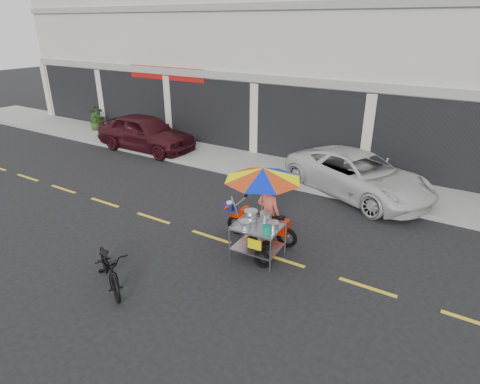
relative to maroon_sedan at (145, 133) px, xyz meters
The scene contains 9 objects.
ground 10.00m from the maroon_sedan, 28.12° to the right, with size 90.00×90.00×0.00m, color black.
sidewalk 8.86m from the maroon_sedan, ahead, with size 45.00×3.00×0.15m, color gray.
centerline 10.00m from the maroon_sedan, 28.12° to the right, with size 42.00×0.10×0.01m, color gold.
maroon_sedan is the anchor object (origin of this frame).
white_pickup 9.10m from the maroon_sedan, ahead, with size 2.23×4.84×1.35m, color silver.
plant_tall 4.96m from the maroon_sedan, 162.98° to the left, with size 0.98×0.85×1.09m, color #264A19.
plant_short 4.26m from the maroon_sedan, 169.17° to the left, with size 0.51×0.51×0.91m, color #264A19.
near_bicycle 9.74m from the maroon_sedan, 50.13° to the right, with size 0.61×1.76×0.93m, color black.
food_vendor_rig 9.44m from the maroon_sedan, 29.13° to the right, with size 2.30×1.81×2.25m.
Camera 1 is at (3.40, -7.24, 5.09)m, focal length 30.00 mm.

